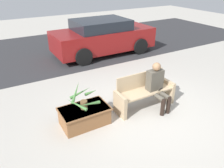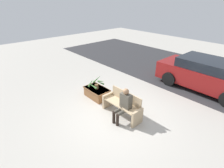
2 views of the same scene
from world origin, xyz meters
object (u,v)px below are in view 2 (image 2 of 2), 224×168
object	(u,v)px
bench	(123,105)
potted_plant	(96,83)
person_seated	(124,104)
parked_car	(206,74)
planter_box	(97,92)

from	to	relation	value
bench	potted_plant	distance (m)	1.66
person_seated	parked_car	xyz separation A→B (m)	(0.85, 4.50, 0.06)
bench	parked_car	bearing A→B (deg)	75.71
bench	planter_box	xyz separation A→B (m)	(-1.63, 0.07, -0.19)
potted_plant	bench	bearing A→B (deg)	-2.63
bench	person_seated	size ratio (longest dim) A/B	1.32
planter_box	bench	bearing A→B (deg)	-2.45
person_seated	planter_box	xyz separation A→B (m)	(-1.88, 0.26, -0.44)
bench	person_seated	distance (m)	0.40
potted_plant	planter_box	bearing A→B (deg)	-30.89
person_seated	parked_car	size ratio (longest dim) A/B	0.29
person_seated	potted_plant	size ratio (longest dim) A/B	1.79
person_seated	planter_box	distance (m)	1.95
person_seated	planter_box	size ratio (longest dim) A/B	1.09
potted_plant	parked_car	xyz separation A→B (m)	(2.74, 4.23, 0.07)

